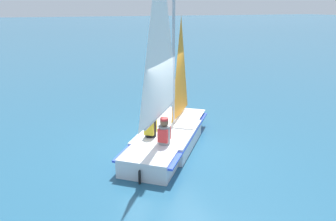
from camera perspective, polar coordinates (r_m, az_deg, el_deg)
The scene contains 5 objects.
ground_plane at distance 9.51m, azimuth -0.00°, elevation -6.17°, with size 260.00×260.00×0.00m, color #235675.
sailboat_main at distance 9.16m, azimuth -0.11°, elevation -1.79°, with size 3.76×4.19×5.58m.
sailor_helm at distance 8.90m, azimuth -3.05°, elevation -3.58°, with size 0.42×0.43×1.16m.
sailor_crew at distance 8.41m, azimuth -0.65°, elevation -4.77°, with size 0.42×0.43×1.16m.
buoy_marker at distance 15.78m, azimuth 0.91°, elevation 4.30°, with size 0.52×0.52×1.15m.
Camera 1 is at (3.21, 8.08, 3.84)m, focal length 35.00 mm.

